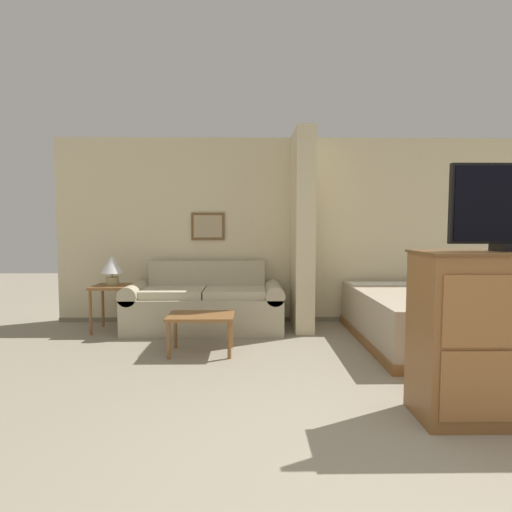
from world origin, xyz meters
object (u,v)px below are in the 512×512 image
at_px(table_lamp, 112,267).
at_px(bed, 436,317).
at_px(backpack, 468,275).
at_px(tv_dresser, 509,336).
at_px(couch, 205,304).
at_px(coffee_table, 201,320).

bearing_deg(table_lamp, bed, -8.43).
bearing_deg(backpack, table_lamp, 167.28).
distance_m(tv_dresser, bed, 1.93).
bearing_deg(backpack, tv_dresser, -109.63).
distance_m(table_lamp, backpack, 4.24).
relative_size(bed, backpack, 4.31).
distance_m(table_lamp, tv_dresser, 4.36).
bearing_deg(backpack, couch, 160.96).
bearing_deg(coffee_table, backpack, 0.37).
distance_m(couch, coffee_table, 1.04).
bearing_deg(couch, table_lamp, -176.08).
height_order(table_lamp, tv_dresser, tv_dresser).
bearing_deg(couch, tv_dresser, -46.62).
distance_m(couch, backpack, 3.15).
xyz_separation_m(couch, bed, (2.77, -0.67, -0.03)).
relative_size(table_lamp, bed, 0.18).
xyz_separation_m(couch, backpack, (2.94, -1.02, 0.51)).
bearing_deg(bed, coffee_table, -172.31).
relative_size(couch, backpack, 4.19).
distance_m(tv_dresser, backpack, 1.64).
bearing_deg(coffee_table, couch, 93.98).
xyz_separation_m(coffee_table, table_lamp, (-1.26, 0.95, 0.48)).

